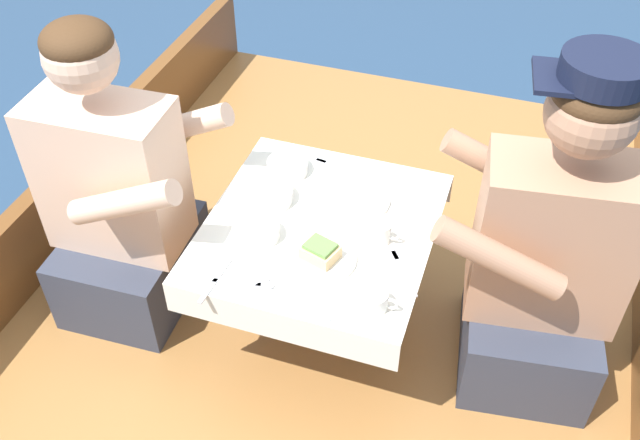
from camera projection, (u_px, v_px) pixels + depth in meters
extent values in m
plane|color=navy|center=(328.00, 349.00, 2.53)|extent=(60.00, 60.00, 0.00)
cube|color=#9E6B38|center=(328.00, 327.00, 2.44)|extent=(2.03, 2.91, 0.25)
cube|color=brown|center=(61.00, 208.00, 2.49)|extent=(0.06, 2.91, 0.30)
cylinder|color=#B2B2B7|center=(320.00, 280.00, 2.16)|extent=(0.07, 0.07, 0.41)
cube|color=#9E6B38|center=(320.00, 229.00, 2.02)|extent=(0.60, 0.65, 0.02)
cube|color=white|center=(320.00, 226.00, 2.01)|extent=(0.63, 0.68, 0.00)
cube|color=white|center=(278.00, 327.00, 1.81)|extent=(0.63, 0.00, 0.10)
cube|color=white|center=(354.00, 170.00, 2.28)|extent=(0.63, 0.00, 0.10)
cube|color=#333847|center=(133.00, 264.00, 2.31)|extent=(0.38, 0.45, 0.26)
cube|color=beige|center=(111.00, 175.00, 2.07)|extent=(0.41, 0.24, 0.48)
sphere|color=beige|center=(80.00, 56.00, 1.81)|extent=(0.20, 0.20, 0.20)
ellipsoid|color=#472D19|center=(76.00, 41.00, 1.78)|extent=(0.19, 0.19, 0.11)
cylinder|color=beige|center=(181.00, 126.00, 2.11)|extent=(0.34, 0.08, 0.21)
cylinder|color=beige|center=(123.00, 203.00, 1.85)|extent=(0.34, 0.08, 0.21)
cube|color=#333847|center=(526.00, 330.00, 2.11)|extent=(0.42, 0.48, 0.26)
cube|color=tan|center=(553.00, 240.00, 1.86)|extent=(0.43, 0.27, 0.48)
sphere|color=tan|center=(592.00, 112.00, 1.60)|extent=(0.21, 0.21, 0.21)
ellipsoid|color=#472D19|center=(598.00, 94.00, 1.56)|extent=(0.20, 0.20, 0.12)
cylinder|color=tan|center=(499.00, 258.00, 1.70)|extent=(0.34, 0.11, 0.21)
cylinder|color=tan|center=(500.00, 167.00, 1.96)|extent=(0.34, 0.11, 0.21)
cylinder|color=black|center=(606.00, 69.00, 1.52)|extent=(0.20, 0.20, 0.06)
cube|color=black|center=(556.00, 77.00, 1.55)|extent=(0.12, 0.16, 0.01)
cylinder|color=white|center=(320.00, 259.00, 1.90)|extent=(0.20, 0.20, 0.01)
cylinder|color=white|center=(354.00, 199.00, 2.09)|extent=(0.21, 0.21, 0.01)
cube|color=#E0BC7F|center=(320.00, 252.00, 1.89)|extent=(0.11, 0.10, 0.04)
cube|color=#669347|center=(320.00, 246.00, 1.87)|extent=(0.09, 0.08, 0.01)
cylinder|color=white|center=(268.00, 195.00, 2.08)|extent=(0.14, 0.14, 0.04)
cylinder|color=beige|center=(268.00, 192.00, 2.07)|extent=(0.12, 0.12, 0.02)
cylinder|color=white|center=(287.00, 167.00, 2.17)|extent=(0.12, 0.12, 0.04)
cylinder|color=beige|center=(287.00, 164.00, 2.17)|extent=(0.10, 0.10, 0.02)
cylinder|color=white|center=(259.00, 232.00, 1.96)|extent=(0.11, 0.11, 0.04)
cylinder|color=beige|center=(259.00, 229.00, 1.95)|extent=(0.09, 0.09, 0.02)
cylinder|color=white|center=(373.00, 300.00, 1.77)|extent=(0.07, 0.07, 0.05)
torus|color=white|center=(391.00, 304.00, 1.75)|extent=(0.04, 0.01, 0.04)
cylinder|color=#3D2314|center=(374.00, 296.00, 1.76)|extent=(0.06, 0.06, 0.01)
cylinder|color=white|center=(379.00, 232.00, 1.94)|extent=(0.06, 0.06, 0.06)
torus|color=white|center=(394.00, 235.00, 1.93)|extent=(0.04, 0.01, 0.04)
cylinder|color=#3D2314|center=(380.00, 227.00, 1.93)|extent=(0.05, 0.05, 0.01)
cube|color=silver|center=(215.00, 280.00, 1.85)|extent=(0.02, 0.17, 0.00)
cube|color=silver|center=(341.00, 167.00, 2.20)|extent=(0.17, 0.04, 0.00)
cube|color=silver|center=(321.00, 161.00, 2.22)|extent=(0.04, 0.03, 0.00)
cube|color=silver|center=(331.00, 299.00, 1.80)|extent=(0.04, 0.17, 0.00)
ellipsoid|color=silver|center=(335.00, 279.00, 1.85)|extent=(0.04, 0.02, 0.01)
cube|color=silver|center=(404.00, 273.00, 1.87)|extent=(0.10, 0.15, 0.00)
cube|color=silver|center=(395.00, 255.00, 1.92)|extent=(0.04, 0.04, 0.00)
cube|color=silver|center=(274.00, 276.00, 1.86)|extent=(0.09, 0.16, 0.00)
cube|color=silver|center=(241.00, 283.00, 1.84)|extent=(0.17, 0.04, 0.00)
ellipsoid|color=silver|center=(268.00, 285.00, 1.83)|extent=(0.04, 0.02, 0.01)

